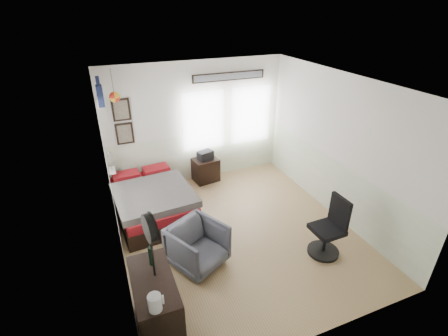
% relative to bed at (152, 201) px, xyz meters
% --- Properties ---
extents(ground_plane, '(4.00, 4.50, 0.01)m').
position_rel_bed_xyz_m(ground_plane, '(1.30, -1.16, -0.30)').
color(ground_plane, olive).
extents(room_shell, '(4.02, 4.52, 2.71)m').
position_rel_bed_xyz_m(room_shell, '(1.22, -0.97, 1.31)').
color(room_shell, beige).
rests_on(room_shell, ground_plane).
extents(wall_decor, '(3.55, 1.32, 1.44)m').
position_rel_bed_xyz_m(wall_decor, '(0.20, 0.80, 1.80)').
color(wall_decor, black).
rests_on(wall_decor, room_shell).
extents(bed, '(1.49, 2.00, 0.61)m').
position_rel_bed_xyz_m(bed, '(0.00, 0.00, 0.00)').
color(bed, black).
rests_on(bed, ground_plane).
extents(dresser, '(0.48, 1.00, 0.90)m').
position_rel_bed_xyz_m(dresser, '(-0.44, -2.60, 0.15)').
color(dresser, black).
rests_on(dresser, ground_plane).
extents(armchair, '(1.04, 1.05, 0.72)m').
position_rel_bed_xyz_m(armchair, '(0.40, -1.63, 0.06)').
color(armchair, '#4D4D58').
rests_on(armchair, ground_plane).
extents(nightstand, '(0.60, 0.51, 0.55)m').
position_rel_bed_xyz_m(nightstand, '(1.41, 0.89, -0.02)').
color(nightstand, black).
rests_on(nightstand, ground_plane).
extents(task_chair, '(0.52, 0.52, 1.04)m').
position_rel_bed_xyz_m(task_chair, '(2.47, -2.18, 0.13)').
color(task_chair, black).
rests_on(task_chair, ground_plane).
extents(kettle, '(0.17, 0.14, 0.19)m').
position_rel_bed_xyz_m(kettle, '(-0.48, -3.01, 0.70)').
color(kettle, silver).
rests_on(kettle, dresser).
extents(bottle, '(0.07, 0.07, 0.26)m').
position_rel_bed_xyz_m(bottle, '(-0.39, -2.34, 0.73)').
color(bottle, black).
rests_on(bottle, dresser).
extents(stand_fan, '(0.14, 0.35, 0.86)m').
position_rel_bed_xyz_m(stand_fan, '(-0.38, -2.53, 1.27)').
color(stand_fan, black).
rests_on(stand_fan, dresser).
extents(black_bag, '(0.38, 0.30, 0.20)m').
position_rel_bed_xyz_m(black_bag, '(1.41, 0.89, 0.35)').
color(black_bag, black).
rests_on(black_bag, nightstand).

